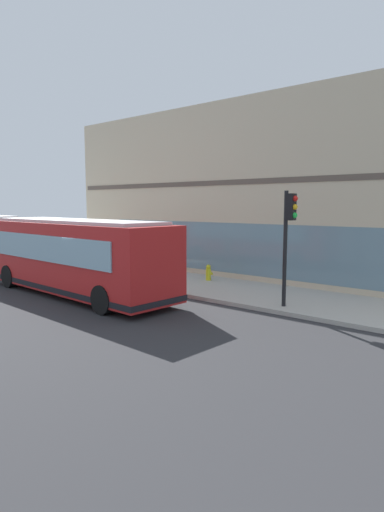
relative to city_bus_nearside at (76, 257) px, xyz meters
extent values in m
plane|color=#2D2D30|center=(-0.14, -2.43, -1.55)|extent=(120.00, 120.00, 0.00)
cube|color=#B2ADA3|center=(4.59, -2.43, -1.48)|extent=(4.26, 40.00, 0.15)
cube|color=beige|center=(11.33, -2.43, 2.73)|extent=(9.23, 21.67, 8.57)
cube|color=brown|center=(6.86, -2.43, 3.16)|extent=(0.36, 21.24, 0.24)
cube|color=slate|center=(6.76, -2.43, 0.05)|extent=(0.12, 15.17, 2.40)
cube|color=red|center=(0.00, -0.02, 0.05)|extent=(2.93, 10.10, 2.70)
cube|color=silver|center=(0.00, -0.02, 1.46)|extent=(2.51, 9.08, 0.12)
cube|color=#8CB2C6|center=(0.21, 4.96, 0.50)|extent=(2.20, 0.17, 1.20)
cube|color=#8CB2C6|center=(1.27, -0.07, 0.45)|extent=(0.41, 8.19, 1.00)
cube|color=#8CB2C6|center=(-1.27, 0.04, 0.45)|extent=(0.41, 8.19, 1.00)
cube|color=black|center=(0.00, -0.02, -1.12)|extent=(2.97, 10.14, 0.20)
cylinder|color=black|center=(1.30, 3.53, -1.05)|extent=(0.34, 1.01, 1.00)
cylinder|color=black|center=(-0.99, 3.63, -1.05)|extent=(0.34, 1.01, 1.00)
cylinder|color=black|center=(1.00, -3.46, -1.05)|extent=(0.34, 1.01, 1.00)
cylinder|color=black|center=(-1.30, -3.36, -1.05)|extent=(0.34, 1.01, 1.00)
cylinder|color=black|center=(1.52, 8.19, -1.05)|extent=(0.35, 1.01, 1.00)
cylinder|color=black|center=(3.15, -7.71, 0.59)|extent=(0.14, 0.14, 3.99)
cube|color=black|center=(3.15, -7.90, 2.03)|extent=(0.32, 0.24, 0.90)
sphere|color=red|center=(3.15, -8.03, 2.31)|extent=(0.20, 0.20, 0.20)
sphere|color=yellow|center=(3.15, -8.03, 2.03)|extent=(0.20, 0.20, 0.20)
sphere|color=green|center=(3.15, -8.03, 1.75)|extent=(0.20, 0.20, 0.20)
cylinder|color=gold|center=(5.51, -2.52, -1.13)|extent=(0.24, 0.24, 0.55)
sphere|color=gold|center=(5.51, -2.52, -0.77)|extent=(0.22, 0.22, 0.22)
cylinder|color=gold|center=(5.51, -2.69, -1.08)|extent=(0.10, 0.12, 0.10)
cylinder|color=gold|center=(5.68, -2.52, -1.08)|extent=(0.12, 0.10, 0.10)
cylinder|color=gold|center=(6.00, 4.45, -0.96)|extent=(0.14, 0.14, 0.88)
cylinder|color=gold|center=(6.05, 4.62, -0.96)|extent=(0.14, 0.14, 0.88)
cylinder|color=black|center=(6.02, 4.54, -0.18)|extent=(0.32, 0.32, 0.70)
sphere|color=#9E704C|center=(6.02, 4.54, 0.29)|extent=(0.24, 0.24, 0.24)
cylinder|color=#B23338|center=(3.29, -0.27, -1.00)|extent=(0.14, 0.14, 0.82)
cylinder|color=#B23338|center=(3.12, -0.23, -1.00)|extent=(0.14, 0.14, 0.82)
cylinder|color=#99994C|center=(3.20, -0.25, -0.27)|extent=(0.32, 0.32, 0.65)
sphere|color=beige|center=(3.20, -0.25, 0.17)|extent=(0.22, 0.22, 0.22)
camera|label=1|loc=(-10.14, -14.79, 2.10)|focal=30.25mm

